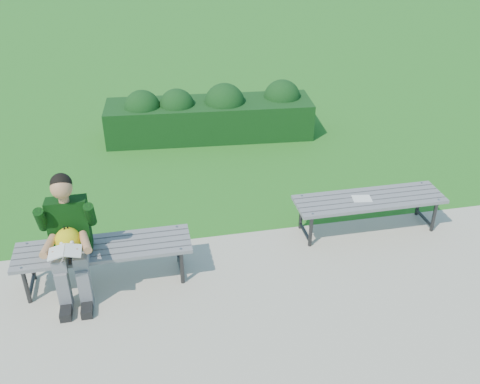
# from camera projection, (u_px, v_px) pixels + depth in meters

# --- Properties ---
(ground) EXTENTS (80.00, 80.00, 0.00)m
(ground) POSITION_uv_depth(u_px,v_px,m) (232.00, 236.00, 6.50)
(ground) COLOR #337E21
(ground) RESTS_ON ground
(walkway) EXTENTS (30.00, 3.50, 0.02)m
(walkway) POSITION_uv_depth(u_px,v_px,m) (267.00, 339.00, 5.01)
(walkway) COLOR beige
(walkway) RESTS_ON ground
(hedge) EXTENTS (3.44, 1.12, 0.91)m
(hedge) POSITION_uv_depth(u_px,v_px,m) (211.00, 114.00, 8.86)
(hedge) COLOR #103D15
(hedge) RESTS_ON ground
(bench_left) EXTENTS (1.80, 0.50, 0.46)m
(bench_left) POSITION_uv_depth(u_px,v_px,m) (104.00, 251.00, 5.54)
(bench_left) COLOR slate
(bench_left) RESTS_ON walkway
(bench_right) EXTENTS (1.80, 0.50, 0.46)m
(bench_right) POSITION_uv_depth(u_px,v_px,m) (369.00, 202.00, 6.39)
(bench_right) COLOR slate
(bench_right) RESTS_ON walkway
(seated_boy) EXTENTS (0.56, 0.76, 1.31)m
(seated_boy) POSITION_uv_depth(u_px,v_px,m) (69.00, 235.00, 5.26)
(seated_boy) COLOR gray
(seated_boy) RESTS_ON walkway
(paper_sheet) EXTENTS (0.24, 0.19, 0.01)m
(paper_sheet) POSITION_uv_depth(u_px,v_px,m) (362.00, 199.00, 6.34)
(paper_sheet) COLOR white
(paper_sheet) RESTS_ON bench_right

